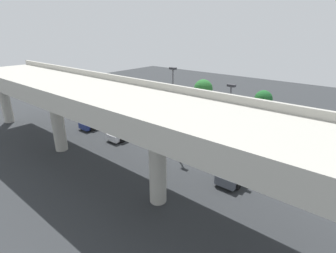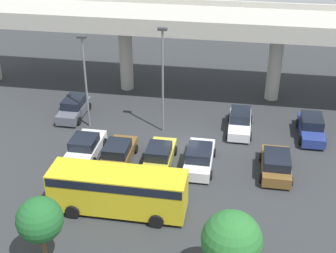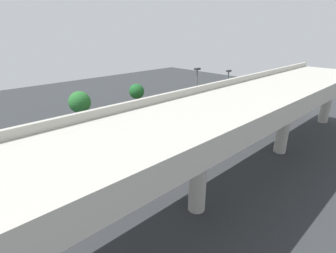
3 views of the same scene
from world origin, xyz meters
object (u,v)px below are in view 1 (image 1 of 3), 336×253
at_px(parked_car_2, 216,133).
at_px(tree_front_left, 263,99).
at_px(shuttle_bus, 228,112).
at_px(parked_car_7, 97,121).
at_px(parked_car_3, 194,128).
at_px(lamp_post_mid_lot, 228,120).
at_px(parked_car_1, 235,141).
at_px(tree_front_centre, 203,89).
at_px(lamp_post_near_aisle, 173,103).
at_px(parked_car_0, 236,171).
at_px(parked_car_4, 175,123).
at_px(parked_car_5, 126,131).
at_px(parked_car_6, 144,115).

xyz_separation_m(parked_car_2, tree_front_left, (-1.27, -10.33, 2.20)).
distance_m(shuttle_bus, tree_front_left, 5.82).
bearing_deg(parked_car_7, tree_front_left, -42.88).
xyz_separation_m(parked_car_3, lamp_post_mid_lot, (-6.81, 4.77, 3.82)).
distance_m(parked_car_1, tree_front_centre, 15.69).
distance_m(parked_car_3, lamp_post_near_aisle, 6.56).
bearing_deg(parked_car_0, parked_car_2, 41.23).
height_order(parked_car_4, lamp_post_near_aisle, lamp_post_near_aisle).
bearing_deg(parked_car_4, parked_car_5, -24.27).
relative_size(parked_car_7, tree_front_centre, 1.03).
relative_size(parked_car_6, lamp_post_near_aisle, 0.51).
relative_size(parked_car_1, tree_front_left, 1.06).
bearing_deg(parked_car_0, tree_front_left, 14.58).
relative_size(parked_car_3, parked_car_7, 0.98).
height_order(parked_car_0, parked_car_2, parked_car_0).
height_order(parked_car_0, parked_car_4, parked_car_0).
height_order(parked_car_7, lamp_post_mid_lot, lamp_post_mid_lot).
bearing_deg(parked_car_4, parked_car_0, 62.28).
bearing_deg(lamp_post_near_aisle, shuttle_bus, -94.93).
height_order(lamp_post_near_aisle, tree_front_centre, lamp_post_near_aisle).
distance_m(parked_car_1, lamp_post_mid_lot, 5.99).
bearing_deg(tree_front_left, tree_front_centre, 0.25).
xyz_separation_m(lamp_post_near_aisle, lamp_post_mid_lot, (-6.18, -0.18, -0.45)).
distance_m(lamp_post_mid_lot, tree_front_left, 15.60).
height_order(parked_car_6, lamp_post_mid_lot, lamp_post_mid_lot).
relative_size(parked_car_3, tree_front_left, 1.08).
bearing_deg(parked_car_5, parked_car_0, -90.43).
bearing_deg(tree_front_left, shuttle_bus, 61.25).
xyz_separation_m(parked_car_6, tree_front_left, (-12.48, -10.79, 2.20)).
bearing_deg(parked_car_5, parked_car_7, 89.33).
relative_size(parked_car_5, shuttle_bus, 0.55).
bearing_deg(tree_front_left, parked_car_1, 97.20).
relative_size(parked_car_3, parked_car_6, 1.03).
bearing_deg(parked_car_4, lamp_post_mid_lot, 64.66).
bearing_deg(parked_car_3, shuttle_bus, 164.57).
bearing_deg(parked_car_5, lamp_post_mid_lot, -83.75).
bearing_deg(parked_car_0, lamp_post_mid_lot, 51.30).
height_order(parked_car_2, parked_car_7, parked_car_7).
bearing_deg(shuttle_bus, parked_car_3, -105.43).
distance_m(parked_car_5, parked_car_7, 5.63).
bearing_deg(parked_car_0, parked_car_7, 89.50).
bearing_deg(parked_car_2, parked_car_7, -66.12).
xyz_separation_m(parked_car_4, tree_front_centre, (2.66, -10.69, 2.27)).
relative_size(parked_car_5, parked_car_6, 1.05).
xyz_separation_m(parked_car_1, shuttle_bus, (4.10, -5.87, 0.94)).
xyz_separation_m(parked_car_3, lamp_post_near_aisle, (-0.63, 4.95, 4.27)).
bearing_deg(parked_car_0, parked_car_4, 62.28).
bearing_deg(parked_car_1, lamp_post_mid_lot, 14.74).
bearing_deg(tree_front_left, parked_car_2, 82.97).
relative_size(parked_car_4, tree_front_left, 1.13).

